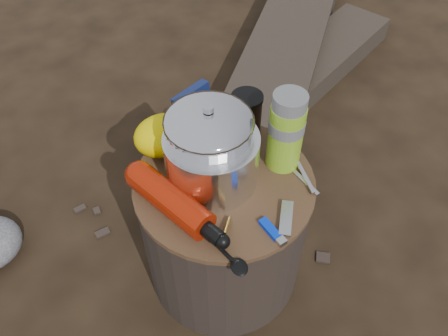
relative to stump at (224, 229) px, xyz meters
name	(u,v)px	position (x,y,z in m)	size (l,w,h in m)	color
ground	(224,266)	(0.00, 0.00, -0.21)	(60.00, 60.00, 0.00)	black
stump	(224,229)	(0.00, 0.00, 0.00)	(0.46, 0.46, 0.43)	black
log_main	(279,67)	(0.62, 0.79, -0.13)	(0.32, 1.90, 0.16)	#302820
log_small	(292,84)	(0.63, 0.68, -0.16)	(0.25, 1.35, 0.11)	#302820
foil_windscreen	(212,159)	(-0.02, 0.03, 0.28)	(0.23, 0.23, 0.14)	silver
camping_pot	(209,143)	(-0.02, 0.04, 0.32)	(0.21, 0.21, 0.21)	silver
fuel_bottle	(171,200)	(-0.15, -0.03, 0.25)	(0.07, 0.30, 0.07)	#A31C06
thermos	(286,131)	(0.17, 0.00, 0.32)	(0.09, 0.09, 0.22)	#83B822
travel_mug	(246,114)	(0.13, 0.15, 0.28)	(0.08, 0.08, 0.12)	black
stuff_sack	(163,135)	(-0.10, 0.17, 0.27)	(0.16, 0.13, 0.11)	#F8D900
food_pouch	(194,113)	(0.00, 0.20, 0.29)	(0.12, 0.03, 0.15)	#101B49
lighter	(270,229)	(0.04, -0.18, 0.22)	(0.02, 0.08, 0.02)	#042ED1
multitool	(286,219)	(0.09, -0.17, 0.22)	(0.03, 0.10, 0.01)	silver
pot_grabber	(301,177)	(0.18, -0.07, 0.22)	(0.03, 0.13, 0.01)	silver
spork	(219,247)	(-0.09, -0.18, 0.22)	(0.03, 0.15, 0.01)	black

